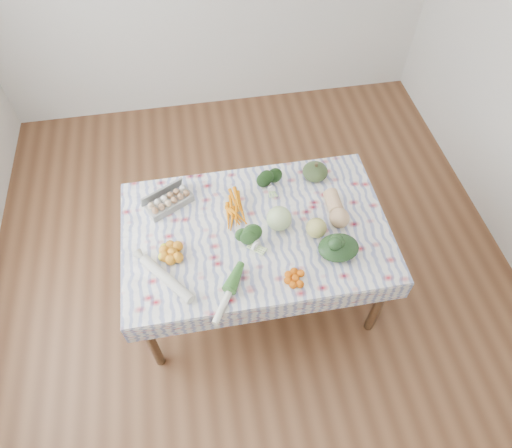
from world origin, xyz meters
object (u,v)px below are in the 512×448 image
object	(u,v)px
kabocha_squash	(315,172)
cabbage	(279,219)
grapefruit	(316,228)
butternut_squash	(336,208)
egg_carton	(170,202)
dining_table	(256,237)

from	to	relation	value
kabocha_squash	cabbage	distance (m)	0.49
cabbage	grapefruit	world-z (taller)	cabbage
grapefruit	butternut_squash	bearing A→B (deg)	38.42
cabbage	egg_carton	bearing A→B (deg)	157.19
egg_carton	butternut_squash	size ratio (longest dim) A/B	1.11
kabocha_squash	cabbage	bearing A→B (deg)	-131.75
kabocha_squash	butternut_squash	world-z (taller)	butternut_squash
dining_table	grapefruit	size ratio (longest dim) A/B	12.67
kabocha_squash	cabbage	xyz separation A→B (m)	(-0.32, -0.36, 0.02)
egg_carton	cabbage	bearing A→B (deg)	-50.79
kabocha_squash	dining_table	bearing A→B (deg)	-142.04
egg_carton	dining_table	bearing A→B (deg)	-56.48
kabocha_squash	grapefruit	bearing A→B (deg)	-103.67
egg_carton	kabocha_squash	xyz separation A→B (m)	(0.98, 0.09, 0.02)
egg_carton	cabbage	distance (m)	0.71
dining_table	butternut_squash	distance (m)	0.54
butternut_squash	dining_table	bearing A→B (deg)	-175.90
egg_carton	kabocha_squash	size ratio (longest dim) A/B	1.77
egg_carton	kabocha_squash	world-z (taller)	kabocha_squash
dining_table	kabocha_squash	world-z (taller)	kabocha_squash
dining_table	butternut_squash	world-z (taller)	butternut_squash
dining_table	cabbage	distance (m)	0.22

